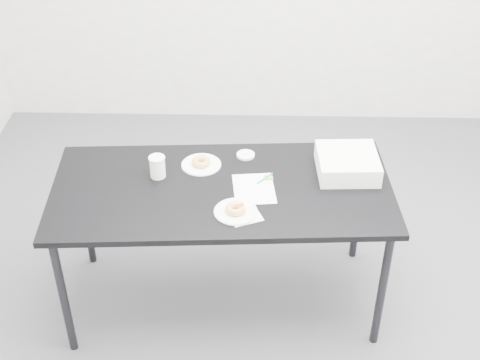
{
  "coord_description": "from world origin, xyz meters",
  "views": [
    {
      "loc": [
        -0.01,
        -2.73,
        2.75
      ],
      "look_at": [
        -0.08,
        0.02,
        0.77
      ],
      "focal_mm": 50.0,
      "sensor_mm": 36.0,
      "label": 1
    }
  ],
  "objects_px": {
    "table": "(222,197)",
    "pen": "(265,178)",
    "donut_near": "(236,208)",
    "plate_far": "(201,165)",
    "plate_near": "(236,212)",
    "donut_far": "(201,162)",
    "coffee_cup": "(157,167)",
    "scorecard": "(254,189)",
    "bakery_box": "(347,163)"
  },
  "relations": [
    {
      "from": "scorecard",
      "to": "donut_near",
      "type": "bearing_deg",
      "value": -120.09
    },
    {
      "from": "scorecard",
      "to": "plate_far",
      "type": "distance_m",
      "value": 0.34
    },
    {
      "from": "plate_far",
      "to": "coffee_cup",
      "type": "height_order",
      "value": "coffee_cup"
    },
    {
      "from": "plate_near",
      "to": "coffee_cup",
      "type": "height_order",
      "value": "coffee_cup"
    },
    {
      "from": "donut_far",
      "to": "bakery_box",
      "type": "height_order",
      "value": "bakery_box"
    },
    {
      "from": "scorecard",
      "to": "pen",
      "type": "height_order",
      "value": "pen"
    },
    {
      "from": "plate_near",
      "to": "plate_far",
      "type": "xyz_separation_m",
      "value": [
        -0.19,
        0.39,
        -0.0
      ]
    },
    {
      "from": "plate_near",
      "to": "plate_far",
      "type": "height_order",
      "value": "plate_near"
    },
    {
      "from": "scorecard",
      "to": "donut_near",
      "type": "height_order",
      "value": "donut_near"
    },
    {
      "from": "pen",
      "to": "plate_far",
      "type": "relative_size",
      "value": 0.57
    },
    {
      "from": "pen",
      "to": "donut_near",
      "type": "height_order",
      "value": "donut_near"
    },
    {
      "from": "coffee_cup",
      "to": "bakery_box",
      "type": "relative_size",
      "value": 0.39
    },
    {
      "from": "table",
      "to": "bakery_box",
      "type": "relative_size",
      "value": 5.74
    },
    {
      "from": "scorecard",
      "to": "plate_near",
      "type": "distance_m",
      "value": 0.21
    },
    {
      "from": "scorecard",
      "to": "donut_far",
      "type": "bearing_deg",
      "value": 137.82
    },
    {
      "from": "scorecard",
      "to": "coffee_cup",
      "type": "distance_m",
      "value": 0.5
    },
    {
      "from": "plate_near",
      "to": "coffee_cup",
      "type": "bearing_deg",
      "value": 144.58
    },
    {
      "from": "donut_far",
      "to": "scorecard",
      "type": "bearing_deg",
      "value": -36.12
    },
    {
      "from": "pen",
      "to": "bakery_box",
      "type": "xyz_separation_m",
      "value": [
        0.42,
        0.08,
        0.04
      ]
    },
    {
      "from": "scorecard",
      "to": "bakery_box",
      "type": "relative_size",
      "value": 0.84
    },
    {
      "from": "pen",
      "to": "plate_near",
      "type": "relative_size",
      "value": 0.57
    },
    {
      "from": "scorecard",
      "to": "pen",
      "type": "bearing_deg",
      "value": 50.28
    },
    {
      "from": "table",
      "to": "donut_far",
      "type": "bearing_deg",
      "value": 117.93
    },
    {
      "from": "plate_far",
      "to": "plate_near",
      "type": "bearing_deg",
      "value": -63.94
    },
    {
      "from": "scorecard",
      "to": "bakery_box",
      "type": "height_order",
      "value": "bakery_box"
    },
    {
      "from": "donut_near",
      "to": "plate_far",
      "type": "xyz_separation_m",
      "value": [
        -0.19,
        0.39,
        -0.02
      ]
    },
    {
      "from": "coffee_cup",
      "to": "plate_far",
      "type": "bearing_deg",
      "value": 26.28
    },
    {
      "from": "donut_near",
      "to": "bakery_box",
      "type": "height_order",
      "value": "bakery_box"
    },
    {
      "from": "pen",
      "to": "donut_near",
      "type": "relative_size",
      "value": 1.22
    },
    {
      "from": "scorecard",
      "to": "donut_near",
      "type": "relative_size",
      "value": 2.62
    },
    {
      "from": "table",
      "to": "donut_far",
      "type": "relative_size",
      "value": 17.88
    },
    {
      "from": "plate_far",
      "to": "donut_far",
      "type": "bearing_deg",
      "value": 0.0
    },
    {
      "from": "donut_far",
      "to": "coffee_cup",
      "type": "xyz_separation_m",
      "value": [
        -0.21,
        -0.11,
        0.04
      ]
    },
    {
      "from": "donut_far",
      "to": "coffee_cup",
      "type": "distance_m",
      "value": 0.24
    },
    {
      "from": "table",
      "to": "scorecard",
      "type": "distance_m",
      "value": 0.17
    },
    {
      "from": "plate_near",
      "to": "coffee_cup",
      "type": "relative_size",
      "value": 1.78
    },
    {
      "from": "table",
      "to": "pen",
      "type": "distance_m",
      "value": 0.24
    },
    {
      "from": "plate_near",
      "to": "table",
      "type": "bearing_deg",
      "value": 110.7
    },
    {
      "from": "donut_far",
      "to": "coffee_cup",
      "type": "bearing_deg",
      "value": -153.72
    },
    {
      "from": "donut_near",
      "to": "table",
      "type": "bearing_deg",
      "value": 110.7
    },
    {
      "from": "plate_near",
      "to": "donut_near",
      "type": "relative_size",
      "value": 2.13
    },
    {
      "from": "plate_far",
      "to": "donut_far",
      "type": "distance_m",
      "value": 0.02
    },
    {
      "from": "donut_near",
      "to": "pen",
      "type": "bearing_deg",
      "value": 62.86
    },
    {
      "from": "scorecard",
      "to": "plate_near",
      "type": "xyz_separation_m",
      "value": [
        -0.09,
        -0.19,
        0.0
      ]
    },
    {
      "from": "plate_far",
      "to": "pen",
      "type": "bearing_deg",
      "value": -19.72
    },
    {
      "from": "plate_far",
      "to": "bakery_box",
      "type": "relative_size",
      "value": 0.68
    },
    {
      "from": "table",
      "to": "plate_far",
      "type": "height_order",
      "value": "plate_far"
    },
    {
      "from": "coffee_cup",
      "to": "table",
      "type": "bearing_deg",
      "value": -14.96
    },
    {
      "from": "table",
      "to": "plate_far",
      "type": "bearing_deg",
      "value": 117.93
    },
    {
      "from": "pen",
      "to": "plate_far",
      "type": "bearing_deg",
      "value": 111.22
    }
  ]
}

